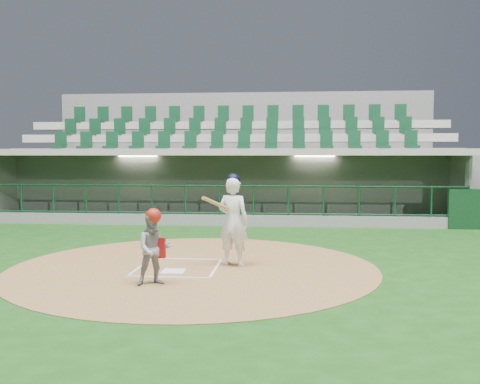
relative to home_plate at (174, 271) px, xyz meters
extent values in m
plane|color=#133E11|center=(0.00, 0.70, -0.02)|extent=(120.00, 120.00, 0.00)
cylinder|color=brown|center=(0.30, 0.50, -0.02)|extent=(7.20, 7.20, 0.01)
cube|color=white|center=(0.00, 0.00, 0.00)|extent=(0.43, 0.43, 0.02)
cube|color=white|center=(-0.75, 0.40, 0.00)|extent=(0.05, 1.80, 0.01)
cube|color=white|center=(0.75, 0.40, 0.00)|extent=(0.05, 1.80, 0.01)
cube|color=white|center=(0.00, 1.25, 0.00)|extent=(1.55, 0.05, 0.01)
cube|color=silver|center=(0.00, -0.45, 0.00)|extent=(1.55, 0.05, 0.01)
cube|color=slate|center=(0.00, 8.20, -0.57)|extent=(15.00, 3.00, 0.10)
cube|color=gray|center=(0.00, 9.80, 0.83)|extent=(15.00, 0.20, 2.70)
cube|color=#A59F92|center=(0.00, 9.68, 1.08)|extent=(13.50, 0.04, 0.90)
cube|color=slate|center=(-7.50, 8.20, 0.83)|extent=(0.20, 3.00, 2.70)
cube|color=slate|center=(7.50, 8.20, 0.83)|extent=(0.20, 3.00, 2.70)
cube|color=gray|center=(0.00, 7.95, 2.28)|extent=(15.40, 3.50, 0.20)
cube|color=slate|center=(0.00, 6.65, 0.13)|extent=(15.00, 0.15, 0.40)
cube|color=black|center=(0.00, 6.65, 1.70)|extent=(15.00, 0.01, 0.95)
cube|color=brown|center=(0.00, 9.25, -0.30)|extent=(12.75, 0.40, 0.45)
cube|color=white|center=(-3.00, 8.20, 2.15)|extent=(1.30, 0.35, 0.04)
cube|color=white|center=(3.00, 8.20, 2.15)|extent=(1.30, 0.35, 0.04)
cube|color=black|center=(7.80, 6.60, 0.58)|extent=(1.80, 0.18, 1.20)
imported|color=#AB1912|center=(-4.39, 8.96, 0.40)|extent=(1.34, 1.00, 1.84)
imported|color=#A71312|center=(-2.08, 8.97, 0.24)|extent=(0.93, 0.46, 1.53)
imported|color=#9C1A10|center=(2.45, 9.16, 0.36)|extent=(0.99, 0.79, 1.76)
imported|color=maroon|center=(4.79, 9.02, 0.28)|extent=(1.55, 0.99, 1.59)
cube|color=slate|center=(0.00, 11.45, 1.13)|extent=(17.00, 6.50, 2.50)
cube|color=#9C998D|center=(0.00, 9.95, 2.28)|extent=(16.60, 0.95, 0.30)
cube|color=#9D978D|center=(0.00, 10.90, 2.83)|extent=(16.60, 0.95, 0.30)
cube|color=#9B978C|center=(0.00, 11.85, 3.38)|extent=(16.60, 0.95, 0.30)
cube|color=slate|center=(0.00, 14.80, 2.50)|extent=(17.00, 0.25, 5.05)
imported|color=white|center=(1.06, 0.69, 0.87)|extent=(0.74, 0.60, 1.76)
sphere|color=black|center=(1.06, 0.69, 1.69)|extent=(0.28, 0.28, 0.28)
cylinder|color=#A6864B|center=(0.81, 0.44, 1.23)|extent=(0.58, 0.79, 0.39)
imported|color=gray|center=(-0.12, -0.99, 0.60)|extent=(0.73, 0.66, 1.23)
sphere|color=#A91F12|center=(-0.12, -0.99, 1.17)|extent=(0.26, 0.26, 0.26)
cube|color=#A31113|center=(-0.12, -0.84, 0.60)|extent=(0.32, 0.10, 0.35)
camera|label=1|loc=(2.16, -9.78, 2.20)|focal=40.00mm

